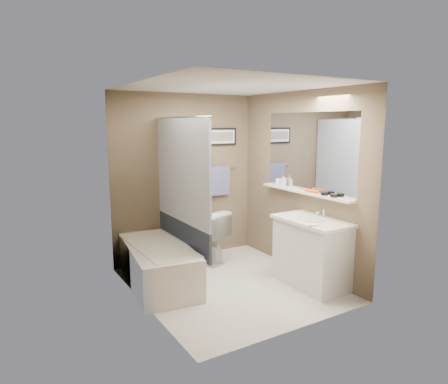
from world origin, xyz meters
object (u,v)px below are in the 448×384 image
toilet (203,236)px  candle_bowl_far (324,194)px  bathtub (158,265)px  hair_brush_front (312,191)px  glass_jar (278,182)px  candle_bowl_near (334,196)px  vanity (311,254)px  soap_bottle (283,181)px

toilet → candle_bowl_far: (0.93, -1.42, 0.75)m
bathtub → hair_brush_front: size_ratio=6.82×
glass_jar → bathtub: bearing=176.7°
candle_bowl_near → glass_jar: 1.04m
candle_bowl_far → vanity: bearing=-177.4°
soap_bottle → hair_brush_front: bearing=-90.0°
bathtub → candle_bowl_far: size_ratio=16.67×
candle_bowl_near → soap_bottle: bearing=90.0°
candle_bowl_far → glass_jar: size_ratio=0.90×
vanity → soap_bottle: size_ratio=6.24×
hair_brush_front → candle_bowl_near: bearing=-90.0°
vanity → glass_jar: glass_jar is taller
hair_brush_front → soap_bottle: size_ratio=1.53×
bathtub → candle_bowl_near: candle_bowl_near is taller
candle_bowl_near → candle_bowl_far: size_ratio=1.00×
bathtub → vanity: bearing=-24.5°
vanity → hair_brush_front: 0.79m
bathtub → toilet: size_ratio=1.96×
bathtub → soap_bottle: 2.03m
toilet → soap_bottle: (0.93, -0.64, 0.80)m
bathtub → hair_brush_front: 2.14m
candle_bowl_near → soap_bottle: soap_bottle is taller
vanity → glass_jar: bearing=78.5°
candle_bowl_near → candle_bowl_far: bearing=90.0°
toilet → soap_bottle: bearing=125.3°
vanity → candle_bowl_far: candle_bowl_far is taller
bathtub → candle_bowl_far: 2.23m
glass_jar → vanity: bearing=-101.7°
candle_bowl_far → hair_brush_front: bearing=90.0°
toilet → vanity: (0.74, -1.43, 0.02)m
toilet → soap_bottle: 1.38m
bathtub → candle_bowl_far: bearing=-21.5°
hair_brush_front → toilet: bearing=127.6°
bathtub → glass_jar: (1.79, -0.10, 0.92)m
glass_jar → soap_bottle: soap_bottle is taller
toilet → vanity: size_ratio=0.85×
bathtub → candle_bowl_near: size_ratio=16.67×
hair_brush_front → soap_bottle: (0.00, 0.57, 0.05)m
candle_bowl_far → candle_bowl_near: bearing=-90.0°
hair_brush_front → glass_jar: 0.67m
glass_jar → candle_bowl_far: bearing=-90.0°
soap_bottle → candle_bowl_near: bearing=-90.0°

